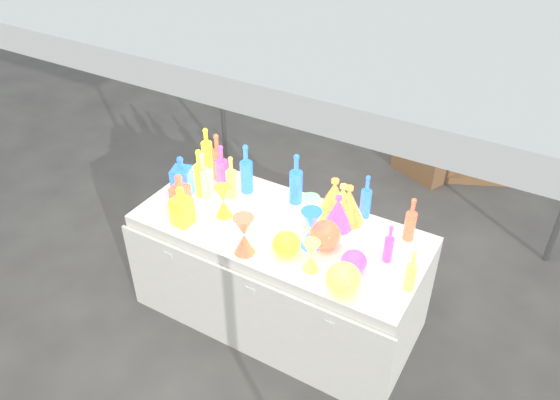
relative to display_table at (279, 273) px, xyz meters
The scene contains 32 objects.
ground 0.37m from the display_table, 90.00° to the left, with size 80.00×80.00×0.00m, color #5F5D58.
display_table is the anchor object (origin of this frame).
cardboard_box_closed 2.30m from the display_table, 82.79° to the left, with size 0.53×0.38×0.38m, color #946842.
cardboard_box_flat 2.61m from the display_table, 76.47° to the left, with size 0.80×0.57×0.07m, color #946842.
bottle_0 1.02m from the display_table, 155.82° to the left, with size 0.08×0.08×0.30m, color #C54912, non-canonical shape.
bottle_1 0.71m from the display_table, 148.94° to the left, with size 0.08×0.08×0.35m, color #16793D, non-canonical shape.
bottle_2 0.88m from the display_table, 157.29° to the left, with size 0.07×0.07×0.34m, color orange, non-canonical shape.
bottle_3 0.80m from the display_table, 160.38° to the left, with size 0.08×0.08×0.32m, color blue, non-canonical shape.
bottle_4 0.70m from the display_table, 163.09° to the left, with size 0.07×0.07×0.30m, color #127362, non-canonical shape.
bottle_5 0.81m from the display_table, behind, with size 0.07×0.07×0.33m, color #B6249C, non-canonical shape.
bottle_6 0.83m from the display_table, behind, with size 0.09×0.09×0.34m, color #C54912, non-canonical shape.
bottle_7 0.63m from the display_table, 98.86° to the left, with size 0.08×0.08×0.36m, color #16793D, non-canonical shape.
decanter_0 0.78m from the display_table, 153.93° to the right, with size 0.11×0.11×0.27m, color #C54912, non-canonical shape.
decanter_1 0.82m from the display_table, 167.27° to the right, with size 0.10×0.10×0.26m, color orange, non-canonical shape.
decanter_2 0.89m from the display_table, behind, with size 0.12×0.12×0.29m, color #16793D, non-canonical shape.
hourglass_0 0.58m from the display_table, 100.72° to the right, with size 0.12×0.12×0.25m, color orange, non-canonical shape.
hourglass_2 0.63m from the display_table, 34.53° to the right, with size 0.10×0.10×0.19m, color #127362, non-canonical shape.
hourglass_3 0.52m from the display_table, 35.42° to the left, with size 0.11×0.11×0.21m, color #B6249C, non-canonical shape.
hourglass_4 0.61m from the display_table, 169.31° to the right, with size 0.11×0.11×0.21m, color #C54912, non-canonical shape.
hourglass_5 0.56m from the display_table, 12.58° to the right, with size 0.12×0.12×0.25m, color #16793D, non-canonical shape.
globe_0 0.51m from the display_table, 50.35° to the right, with size 0.16×0.16×0.13m, color #C54912, non-canonical shape.
globe_1 0.78m from the display_table, 27.81° to the right, with size 0.19×0.19×0.15m, color #127362, non-canonical shape.
globe_2 0.55m from the display_table, ahead, with size 0.19×0.19×0.15m, color orange, non-canonical shape.
globe_3 0.71m from the display_table, 13.05° to the right, with size 0.15×0.15×0.12m, color blue, non-canonical shape.
lampshade_0 0.62m from the display_table, 52.24° to the left, with size 0.22×0.22×0.26m, color yellow, non-canonical shape.
lampshade_1 0.66m from the display_table, 40.73° to the left, with size 0.21×0.21×0.25m, color yellow, non-canonical shape.
lampshade_2 0.60m from the display_table, 31.80° to the left, with size 0.19×0.19×0.22m, color blue, non-canonical shape.
lampshade_3 0.64m from the display_table, 45.78° to the left, with size 0.20×0.20×0.24m, color #127362, non-canonical shape.
bottle_8 0.76m from the display_table, 42.34° to the left, with size 0.07×0.07×0.30m, color #16793D, non-canonical shape.
bottle_9 0.93m from the display_table, 22.33° to the left, with size 0.07×0.07×0.29m, color orange, non-canonical shape.
bottle_10 0.84m from the display_table, ahead, with size 0.05×0.05×0.24m, color blue, non-canonical shape.
bottle_11 1.00m from the display_table, ahead, with size 0.06×0.06×0.25m, color #127362, non-canonical shape.
Camera 1 is at (1.32, -2.27, 2.82)m, focal length 35.00 mm.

